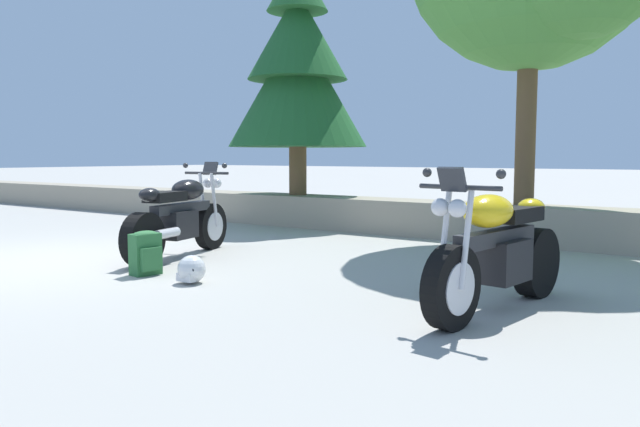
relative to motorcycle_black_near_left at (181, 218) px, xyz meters
The scene contains 7 objects.
ground_plane 1.60m from the motorcycle_black_near_left, 131.62° to the right, with size 120.00×120.00×0.00m, color #A3A099.
stone_wall 3.80m from the motorcycle_black_near_left, 105.51° to the left, with size 36.00×0.80×0.55m, color gray.
motorcycle_black_near_left is the anchor object (origin of this frame).
motorcycle_yellow_centre 4.19m from the motorcycle_black_near_left, ahead, with size 0.67×2.06×1.18m.
rider_backpack 1.22m from the motorcycle_black_near_left, 59.80° to the right, with size 0.29×0.32×0.47m.
rider_helmet 1.73m from the motorcycle_black_near_left, 38.84° to the right, with size 0.28×0.28×0.28m.
pine_tree_far_left 4.51m from the motorcycle_black_near_left, 105.05° to the left, with size 2.50×2.50×4.23m.
Camera 1 is at (6.85, -4.09, 1.25)m, focal length 34.65 mm.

